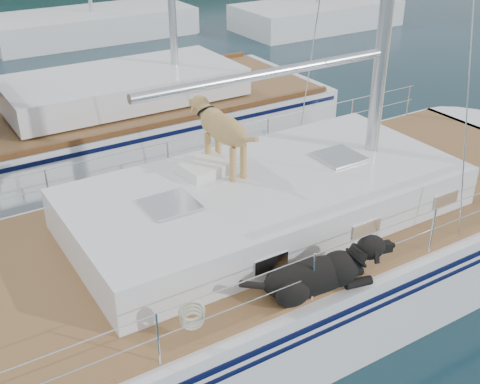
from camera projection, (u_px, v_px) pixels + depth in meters
ground at (217, 309)px, 8.28m from camera, size 120.00×120.00×0.00m
main_sailboat at (222, 267)px, 8.01m from camera, size 12.00×3.92×14.01m
neighbor_sailboat at (77, 133)px, 12.29m from camera, size 11.00×3.50×13.30m
bg_boat_center at (93, 25)px, 21.95m from camera, size 7.20×3.00×11.65m
bg_boat_east at (317, 15)px, 23.44m from camera, size 6.40×3.00×11.65m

